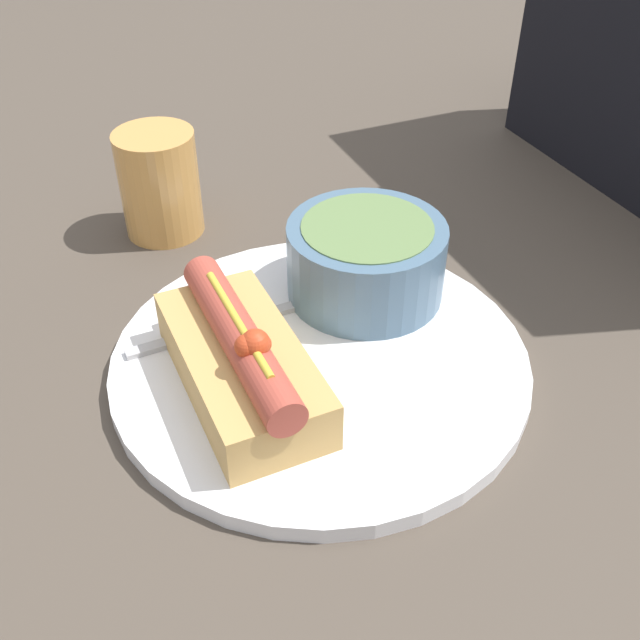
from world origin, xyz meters
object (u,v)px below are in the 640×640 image
Objects in this scene: drinking_glass at (160,184)px; soup_bowl at (366,257)px; hot_dog at (242,361)px; spoon at (293,305)px.

soup_bowl is at bearing 33.80° from drinking_glass.
soup_bowl is 0.20m from drinking_glass.
hot_dog is 1.73× the size of drinking_glass.
hot_dog reaches higher than spoon.
hot_dog is 0.23m from drinking_glass.
soup_bowl is at bearing 116.96° from hot_dog.
hot_dog is 1.34× the size of soup_bowl.
hot_dog is 0.88× the size of spoon.
drinking_glass reaches higher than hot_dog.
spoon is 0.18m from drinking_glass.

